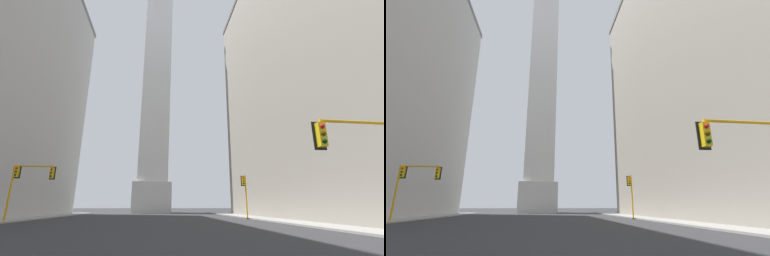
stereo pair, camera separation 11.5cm
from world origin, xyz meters
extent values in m
cube|color=gray|center=(15.51, 22.75, 0.07)|extent=(5.00, 75.83, 0.15)
cube|color=gray|center=(30.29, 27.85, 21.12)|extent=(28.44, 45.67, 42.24)
cube|color=silver|center=(0.00, 63.20, 3.49)|extent=(9.01, 9.01, 6.98)
cube|color=white|center=(0.00, 63.20, 36.27)|extent=(7.20, 7.20, 58.58)
cylinder|color=orange|center=(10.79, 8.34, 5.31)|extent=(4.74, 0.14, 0.14)
cube|color=yellow|center=(8.42, 8.34, 4.64)|extent=(0.35, 0.35, 1.10)
cube|color=black|center=(8.43, 8.52, 4.64)|extent=(0.58, 0.05, 1.32)
sphere|color=red|center=(8.41, 8.15, 4.98)|extent=(0.22, 0.22, 0.22)
sphere|color=#483506|center=(8.41, 8.15, 4.64)|extent=(0.22, 0.22, 0.22)
sphere|color=#073410|center=(8.41, 8.15, 4.29)|extent=(0.22, 0.22, 0.22)
cylinder|color=orange|center=(12.77, 31.46, 2.74)|extent=(0.18, 0.18, 5.47)
cylinder|color=#262626|center=(12.77, 31.46, 0.05)|extent=(0.40, 0.40, 0.10)
cube|color=yellow|center=(12.48, 31.46, 4.77)|extent=(0.38, 0.38, 1.10)
cube|color=black|center=(12.50, 31.64, 4.77)|extent=(0.58, 0.10, 1.32)
sphere|color=red|center=(12.45, 31.27, 5.11)|extent=(0.22, 0.22, 0.22)
sphere|color=#483506|center=(12.45, 31.27, 4.77)|extent=(0.22, 0.22, 0.22)
sphere|color=#073410|center=(12.45, 31.27, 4.43)|extent=(0.22, 0.22, 0.22)
cylinder|color=orange|center=(-13.36, 26.64, 2.82)|extent=(0.18, 0.18, 5.65)
cylinder|color=#262626|center=(-13.36, 26.64, 0.05)|extent=(0.40, 0.40, 0.10)
cube|color=yellow|center=(-13.07, 26.64, 4.95)|extent=(0.37, 0.37, 1.10)
cube|color=black|center=(-13.06, 26.82, 4.95)|extent=(0.58, 0.08, 1.32)
sphere|color=red|center=(-13.09, 26.45, 5.29)|extent=(0.22, 0.22, 0.22)
sphere|color=#483506|center=(-13.09, 26.45, 4.95)|extent=(0.22, 0.22, 0.22)
sphere|color=#073410|center=(-13.09, 26.45, 4.61)|extent=(0.22, 0.22, 0.22)
cylinder|color=orange|center=(-11.52, 26.64, 5.55)|extent=(3.68, 0.14, 0.14)
sphere|color=orange|center=(-13.36, 26.64, 5.55)|extent=(0.18, 0.18, 0.18)
cube|color=yellow|center=(-9.68, 26.64, 4.88)|extent=(0.37, 0.37, 1.10)
cube|color=black|center=(-9.67, 26.82, 4.88)|extent=(0.58, 0.08, 1.32)
sphere|color=red|center=(-9.70, 26.45, 5.22)|extent=(0.22, 0.22, 0.22)
sphere|color=#483506|center=(-9.70, 26.45, 4.88)|extent=(0.22, 0.22, 0.22)
sphere|color=#073410|center=(-9.70, 26.45, 4.54)|extent=(0.22, 0.22, 0.22)
camera|label=1|loc=(1.27, -1.84, 1.59)|focal=24.00mm
camera|label=2|loc=(1.38, -1.85, 1.59)|focal=24.00mm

